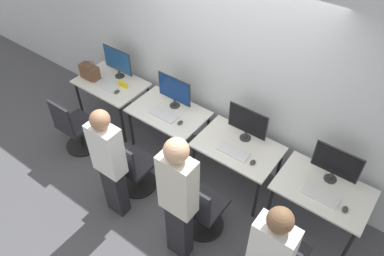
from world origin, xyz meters
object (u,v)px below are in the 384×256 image
at_px(keyboard_left, 164,115).
at_px(mouse_far_left, 117,92).
at_px(handbag, 90,72).
at_px(monitor_left, 174,90).
at_px(keyboard_right, 233,151).
at_px(keyboard_far_right, 320,195).
at_px(mouse_right, 253,162).
at_px(monitor_right, 247,123).
at_px(keyboard_far_left, 105,85).
at_px(office_chair_left, 133,169).
at_px(person_right, 178,198).
at_px(mouse_left, 180,123).
at_px(person_left, 109,162).
at_px(office_chair_far_left, 75,129).
at_px(monitor_far_left, 118,61).
at_px(mouse_far_right, 345,209).
at_px(office_chair_right, 202,210).
at_px(monitor_far_right, 336,164).

bearing_deg(keyboard_left, mouse_far_left, -178.80).
bearing_deg(handbag, monitor_left, 9.89).
bearing_deg(keyboard_right, keyboard_far_right, 0.46).
bearing_deg(mouse_right, handbag, 179.25).
bearing_deg(monitor_right, keyboard_far_left, -172.75).
height_order(office_chair_left, person_right, person_right).
relative_size(monitor_left, mouse_left, 5.73).
bearing_deg(monitor_right, mouse_right, -47.73).
xyz_separation_m(monitor_left, monitor_right, (1.09, 0.03, 0.00)).
bearing_deg(monitor_right, keyboard_right, -90.00).
distance_m(office_chair_left, person_left, 0.62).
relative_size(mouse_far_left, person_left, 0.06).
bearing_deg(keyboard_left, office_chair_left, -83.75).
height_order(office_chair_far_left, monitor_right, monitor_right).
xyz_separation_m(keyboard_left, mouse_right, (1.37, -0.04, 0.01)).
xyz_separation_m(office_chair_left, handbag, (-1.47, 0.72, 0.46)).
bearing_deg(keyboard_left, office_chair_far_left, -148.05).
height_order(monitor_far_left, mouse_far_right, monitor_far_left).
xyz_separation_m(office_chair_right, monitor_far_right, (1.04, 0.98, 0.61)).
height_order(mouse_far_left, monitor_far_right, monitor_far_right).
bearing_deg(office_chair_left, office_chair_right, 0.60).
relative_size(mouse_far_left, keyboard_far_right, 0.23).
bearing_deg(mouse_left, mouse_far_left, -179.05).
height_order(office_chair_left, mouse_far_right, office_chair_left).
bearing_deg(mouse_right, mouse_far_right, 0.24).
distance_m(mouse_right, monitor_far_right, 0.90).
xyz_separation_m(office_chair_far_left, keyboard_right, (2.16, 0.66, 0.36)).
xyz_separation_m(mouse_left, office_chair_right, (0.86, -0.71, -0.37)).
distance_m(keyboard_left, office_chair_right, 1.38).
bearing_deg(keyboard_left, mouse_left, 0.19).
bearing_deg(mouse_far_right, mouse_left, 179.12).
bearing_deg(keyboard_left, office_chair_right, -32.09).
bearing_deg(person_left, mouse_far_right, 24.54).
distance_m(monitor_right, keyboard_right, 0.38).
distance_m(mouse_right, handbag, 2.76).
bearing_deg(office_chair_left, monitor_right, 44.56).
height_order(mouse_far_left, keyboard_right, mouse_far_left).
xyz_separation_m(mouse_far_left, monitor_left, (0.84, 0.26, 0.25)).
bearing_deg(keyboard_far_left, monitor_left, 12.83).
height_order(monitor_far_left, person_right, person_right).
bearing_deg(keyboard_left, monitor_left, 90.00).
bearing_deg(mouse_right, monitor_far_right, 20.91).
xyz_separation_m(mouse_left, mouse_far_right, (2.17, -0.03, 0.00)).
distance_m(office_chair_far_left, person_right, 2.30).
xyz_separation_m(person_left, office_chair_right, (1.00, 0.38, -0.50)).
relative_size(keyboard_left, mouse_far_right, 4.39).
bearing_deg(keyboard_far_right, monitor_far_right, 90.00).
relative_size(keyboard_left, monitor_far_right, 0.77).
height_order(monitor_right, handbag, monitor_right).
bearing_deg(keyboard_far_left, mouse_right, -0.73).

